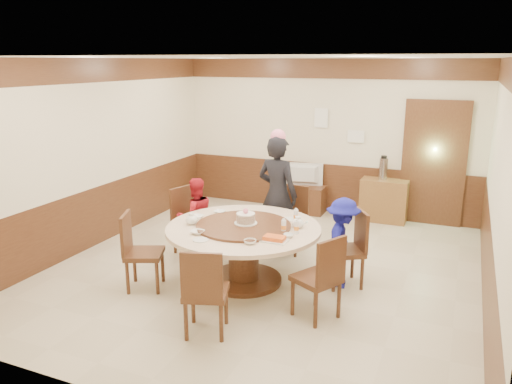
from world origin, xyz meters
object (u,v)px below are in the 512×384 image
at_px(television, 303,175).
at_px(banquet_table, 244,243).
at_px(person_standing, 277,195).
at_px(thermos, 383,169).
at_px(birthday_cake, 246,218).
at_px(shrimp_platter, 274,239).
at_px(side_cabinet, 384,200).
at_px(person_red, 196,217).
at_px(person_blue, 342,243).
at_px(tv_stand, 302,199).

bearing_deg(television, banquet_table, 83.75).
bearing_deg(person_standing, thermos, -108.60).
height_order(birthday_cake, shrimp_platter, birthday_cake).
xyz_separation_m(birthday_cake, side_cabinet, (1.22, 3.23, -0.47)).
distance_m(person_standing, person_red, 1.23).
distance_m(banquet_table, person_standing, 1.22).
bearing_deg(banquet_table, thermos, 70.13).
xyz_separation_m(person_standing, television, (-0.28, 2.06, -0.16)).
relative_size(banquet_table, person_blue, 1.70).
bearing_deg(side_cabinet, thermos, 180.00).
relative_size(person_blue, tv_stand, 1.34).
bearing_deg(shrimp_platter, person_standing, 109.50).
bearing_deg(person_standing, television, -71.67).
xyz_separation_m(person_standing, person_blue, (1.16, -0.79, -0.30)).
xyz_separation_m(person_red, thermos, (2.22, 2.67, 0.37)).
height_order(banquet_table, person_red, person_red).
height_order(birthday_cake, television, birthday_cake).
height_order(side_cabinet, thermos, thermos).
height_order(banquet_table, person_blue, person_blue).
distance_m(person_red, shrimp_platter, 1.86).
bearing_deg(person_red, thermos, -178.16).
distance_m(tv_stand, television, 0.46).
bearing_deg(banquet_table, side_cabinet, 69.42).
distance_m(tv_stand, thermos, 1.61).
relative_size(person_standing, person_red, 1.52).
bearing_deg(person_standing, tv_stand, -71.67).
xyz_separation_m(person_red, tv_stand, (0.77, 2.64, -0.32)).
xyz_separation_m(tv_stand, television, (0.00, 0.00, 0.46)).
distance_m(person_red, birthday_cake, 1.22).
bearing_deg(television, thermos, 170.20).
distance_m(banquet_table, television, 3.26).
bearing_deg(side_cabinet, person_standing, -120.24).
bearing_deg(birthday_cake, person_red, 151.90).
relative_size(banquet_table, shrimp_platter, 6.49).
bearing_deg(banquet_table, television, 94.74).
height_order(banquet_table, television, television).
bearing_deg(thermos, person_red, -129.75).
bearing_deg(person_blue, birthday_cake, 98.29).
bearing_deg(side_cabinet, person_red, -130.34).
relative_size(tv_stand, thermos, 2.24).
distance_m(person_blue, tv_stand, 3.21).
distance_m(banquet_table, side_cabinet, 3.50).
height_order(person_red, television, person_red).
height_order(banquet_table, thermos, thermos).
relative_size(banquet_table, side_cabinet, 2.43).
distance_m(banquet_table, tv_stand, 3.26).
bearing_deg(person_red, television, -154.66).
relative_size(birthday_cake, shrimp_platter, 0.97).
height_order(person_blue, side_cabinet, person_blue).
bearing_deg(thermos, side_cabinet, 0.00).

